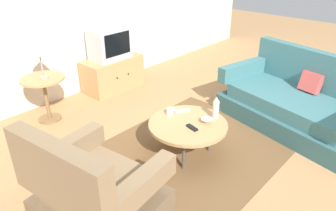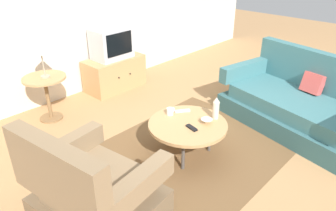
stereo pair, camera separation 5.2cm
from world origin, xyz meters
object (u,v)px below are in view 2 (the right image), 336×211
(tv_remote_dark, at_px, (192,128))
(tv_remote_silver, at_px, (182,111))
(side_table, at_px, (46,89))
(television, at_px, (112,43))
(mug, at_px, (170,111))
(tv_stand, at_px, (115,73))
(armchair, at_px, (93,192))
(vase, at_px, (216,108))
(table_lamp, at_px, (40,47))
(bowl, at_px, (207,121))
(coffee_table, at_px, (188,126))
(couch, at_px, (299,105))

(tv_remote_dark, bearing_deg, tv_remote_silver, 157.14)
(side_table, height_order, television, television)
(side_table, relative_size, tv_remote_dark, 4.01)
(mug, bearing_deg, tv_stand, 71.22)
(armchair, distance_m, vase, 1.59)
(table_lamp, height_order, bowl, table_lamp)
(armchair, xyz_separation_m, tv_stand, (1.90, 2.12, -0.06))
(bowl, bearing_deg, tv_stand, 77.54)
(table_lamp, distance_m, tv_remote_dark, 2.13)
(tv_stand, height_order, table_lamp, table_lamp)
(tv_remote_silver, bearing_deg, armchair, -135.47)
(table_lamp, distance_m, tv_remote_silver, 1.92)
(side_table, height_order, mug, side_table)
(coffee_table, distance_m, tv_remote_silver, 0.28)
(tv_stand, distance_m, mug, 1.90)
(bowl, xyz_separation_m, tv_remote_dark, (-0.19, 0.05, -0.02))
(tv_remote_silver, bearing_deg, tv_remote_dark, -90.86)
(coffee_table, relative_size, tv_stand, 0.91)
(coffee_table, bearing_deg, vase, -27.61)
(armchair, height_order, mug, armchair)
(television, bearing_deg, mug, -108.61)
(coffee_table, relative_size, tv_remote_silver, 4.95)
(armchair, bearing_deg, tv_stand, 130.55)
(bowl, bearing_deg, side_table, 110.64)
(side_table, distance_m, television, 1.31)
(couch, bearing_deg, tv_remote_dark, 83.47)
(side_table, height_order, table_lamp, table_lamp)
(side_table, bearing_deg, table_lamp, -44.22)
(couch, xyz_separation_m, tv_stand, (-0.85, 2.68, -0.04))
(armchair, height_order, tv_remote_silver, armchair)
(couch, xyz_separation_m, table_lamp, (-2.09, 2.49, 0.71))
(tv_remote_dark, xyz_separation_m, tv_remote_silver, (0.22, 0.32, 0.00))
(couch, distance_m, tv_remote_silver, 1.56)
(mug, xyz_separation_m, bowl, (0.12, -0.42, -0.01))
(tv_stand, distance_m, tv_remote_silver, 1.91)
(armchair, height_order, tv_remote_dark, armchair)
(vase, height_order, tv_remote_silver, vase)
(coffee_table, distance_m, vase, 0.37)
(tv_stand, distance_m, television, 0.49)
(table_lamp, relative_size, tv_remote_silver, 2.81)
(table_lamp, relative_size, vase, 1.89)
(couch, relative_size, vase, 7.75)
(side_table, xyz_separation_m, mug, (0.65, -1.61, 0.00))
(side_table, bearing_deg, bowl, -69.36)
(mug, bearing_deg, television, 71.39)
(armchair, bearing_deg, tv_remote_silver, 93.01)
(coffee_table, relative_size, mug, 7.32)
(mug, bearing_deg, armchair, -165.88)
(mug, bearing_deg, vase, -57.13)
(armchair, height_order, coffee_table, armchair)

